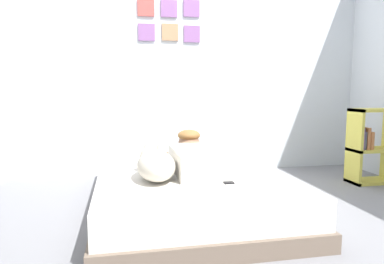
% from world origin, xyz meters
% --- Properties ---
extents(ground_plane, '(12.95, 12.95, 0.00)m').
position_xyz_m(ground_plane, '(0.00, 0.00, 0.00)').
color(ground_plane, gray).
extents(back_wall, '(4.47, 0.12, 2.50)m').
position_xyz_m(back_wall, '(0.00, 1.44, 1.25)').
color(back_wall, silver).
rests_on(back_wall, ground).
extents(bed, '(1.41, 2.02, 0.31)m').
position_xyz_m(bed, '(-0.02, 0.22, 0.16)').
color(bed, '#726051').
rests_on(bed, ground).
extents(pillow, '(0.52, 0.32, 0.11)m').
position_xyz_m(pillow, '(0.20, 0.71, 0.37)').
color(pillow, white).
rests_on(pillow, bed).
extents(person_lying, '(0.43, 0.92, 0.27)m').
position_xyz_m(person_lying, '(0.06, 0.18, 0.42)').
color(person_lying, silver).
rests_on(person_lying, bed).
extents(dog, '(0.26, 0.57, 0.21)m').
position_xyz_m(dog, '(-0.30, -0.08, 0.42)').
color(dog, beige).
rests_on(dog, bed).
extents(coffee_cup, '(0.12, 0.09, 0.07)m').
position_xyz_m(coffee_cup, '(0.11, 0.62, 0.35)').
color(coffee_cup, '#D84C47').
rests_on(coffee_cup, bed).
extents(cell_phone, '(0.07, 0.14, 0.01)m').
position_xyz_m(cell_phone, '(0.16, -0.26, 0.32)').
color(cell_phone, black).
rests_on(cell_phone, bed).
extents(bookshelf, '(0.45, 0.24, 0.75)m').
position_xyz_m(bookshelf, '(1.91, 0.56, 0.38)').
color(bookshelf, '#D8CC4C').
rests_on(bookshelf, ground).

